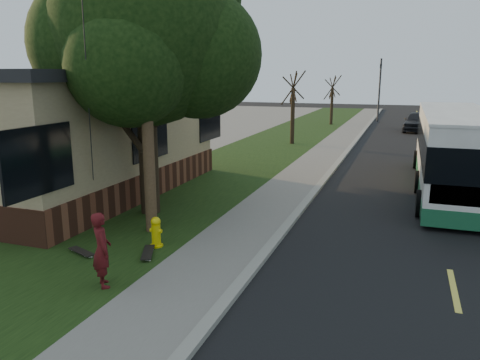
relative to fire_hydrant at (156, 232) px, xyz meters
The scene contains 18 objects.
ground 2.64m from the fire_hydrant, ahead, with size 120.00×120.00×0.00m, color black.
road 11.99m from the fire_hydrant, 56.58° to the left, with size 8.00×80.00×0.01m, color black.
curb 10.34m from the fire_hydrant, 75.43° to the left, with size 0.25×80.00×0.12m, color gray.
sidewalk 10.13m from the fire_hydrant, 80.91° to the left, with size 2.00×80.00×0.08m, color slate.
grass_verge 10.19m from the fire_hydrant, 100.76° to the left, with size 5.00×80.00×0.07m, color black.
building_lot 15.55m from the fire_hydrant, 139.96° to the left, with size 15.00×80.00×0.04m, color slate.
fire_hydrant is the anchor object (origin of this frame).
utility_pole 4.37m from the fire_hydrant, 125.38° to the left, with size 2.86×3.21×9.07m.
leafy_tree 5.65m from the fire_hydrant, 120.67° to the left, with size 6.30×6.00×7.80m.
bare_tree_near 18.10m from the fire_hydrant, 92.86° to the left, with size 1.38×1.21×4.31m.
bare_tree_far 30.04m from the fire_hydrant, 90.76° to the left, with size 1.38×1.21×4.03m.
traffic_signal 34.25m from the fire_hydrant, 84.79° to the left, with size 0.18×0.22×5.50m.
transit_bus 11.41m from the fire_hydrant, 50.92° to the left, with size 2.46×10.65×2.89m.
skateboarder 2.29m from the fire_hydrant, 87.46° to the right, with size 0.55×0.36×1.50m, color #4D0F12.
skateboard_main 0.66m from the fire_hydrant, 80.18° to the right, with size 0.58×0.93×0.09m.
skateboard_spare 1.75m from the fire_hydrant, 143.29° to the right, with size 0.85×0.50×0.08m.
dumpster 8.38m from the fire_hydrant, 145.52° to the left, with size 1.79×1.54×1.38m.
distant_car 28.42m from the fire_hydrant, 77.21° to the left, with size 1.76×4.36×1.49m, color black.
Camera 1 is at (2.86, -9.39, 4.12)m, focal length 35.00 mm.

